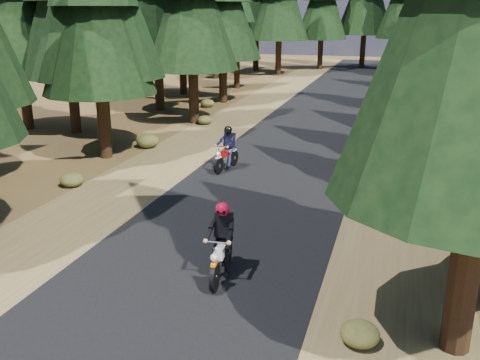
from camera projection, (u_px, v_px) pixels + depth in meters
The scene contains 7 objects.
ground at pixel (224, 234), 14.70m from camera, with size 120.00×120.00×0.00m, color #4A371A.
road at pixel (268, 181), 19.25m from camera, with size 6.00×100.00×0.01m, color black.
shoulder_l at pixel (152, 170), 20.52m from camera, with size 3.20×100.00×0.01m, color brown.
shoulder_r at pixel (401, 193), 17.98m from camera, with size 3.20×100.00×0.01m, color brown.
understory_shrubs at pixel (253, 166), 20.11m from camera, with size 14.70×28.59×0.61m.
rider_lead at pixel (221, 254), 12.15m from camera, with size 0.79×2.02×1.76m.
rider_follow at pixel (226, 156), 20.40m from camera, with size 0.88×1.95×1.67m.
Camera 1 is at (4.34, -12.84, 5.90)m, focal length 40.00 mm.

